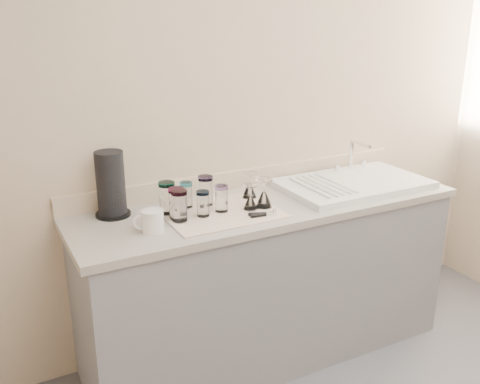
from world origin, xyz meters
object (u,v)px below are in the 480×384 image
tumbler_blue (203,203)px  white_mug (152,221)px  tumbler_cyan (186,195)px  goblet_front_left (250,201)px  tumbler_purple (206,190)px  tumbler_lavender (221,198)px  tumbler_teal (167,197)px  paper_towel_roll (111,185)px  sink_unit (353,183)px  tumbler_extra (177,203)px  goblet_back_right (249,189)px  can_opener (263,214)px  tumbler_magenta (179,205)px  goblet_front_right (264,198)px

tumbler_blue → white_mug: tumbler_blue is taller
white_mug → tumbler_cyan: bearing=39.7°
goblet_front_left → white_mug: size_ratio=0.85×
tumbler_purple → white_mug: tumbler_purple is taller
tumbler_purple → tumbler_lavender: tumbler_purple is taller
tumbler_teal → paper_towel_roll: bearing=155.5°
sink_unit → tumbler_blue: sink_unit is taller
tumbler_extra → tumbler_cyan: bearing=51.8°
tumbler_lavender → goblet_back_right: size_ratio=0.98×
sink_unit → tumbler_teal: (-1.08, 0.07, 0.07)m
tumbler_cyan → can_opener: tumbler_cyan is taller
tumbler_teal → tumbler_magenta: tumbler_teal is taller
tumbler_lavender → white_mug: tumbler_lavender is taller
tumbler_teal → tumbler_extra: 0.09m
goblet_front_right → can_opener: bearing=-122.2°
tumbler_teal → paper_towel_roll: 0.27m
tumbler_extra → tumbler_teal: bearing=99.2°
tumbler_purple → tumbler_extra: same height
goblet_back_right → tumbler_extra: bearing=-166.7°
tumbler_blue → paper_towel_roll: paper_towel_roll is taller
tumbler_cyan → paper_towel_roll: paper_towel_roll is taller
paper_towel_roll → tumbler_teal: bearing=-24.5°
tumbler_cyan → goblet_back_right: bearing=-3.2°
tumbler_magenta → white_mug: size_ratio=1.02×
tumbler_purple → tumbler_magenta: 0.25m
sink_unit → tumbler_magenta: sink_unit is taller
tumbler_cyan → tumbler_lavender: 0.19m
tumbler_teal → tumbler_blue: bearing=-40.7°
tumbler_cyan → tumbler_lavender: size_ratio=0.97×
tumbler_teal → tumbler_extra: size_ratio=1.04×
tumbler_lavender → white_mug: bearing=-169.4°
tumbler_purple → goblet_front_right: tumbler_purple is taller
tumbler_blue → tumbler_extra: 0.13m
can_opener → paper_towel_roll: (-0.63, 0.36, 0.14)m
goblet_front_right → paper_towel_roll: size_ratio=0.46×
goblet_front_left → goblet_front_right: bearing=-4.2°
tumbler_blue → goblet_back_right: (0.33, 0.13, -0.02)m
tumbler_purple → tumbler_magenta: size_ratio=1.00×
goblet_front_left → goblet_front_right: size_ratio=0.86×
tumbler_blue → white_mug: (-0.27, -0.05, -0.02)m
tumbler_extra → goblet_front_left: (0.37, -0.05, -0.03)m
goblet_front_right → white_mug: (-0.59, -0.03, -0.01)m
sink_unit → goblet_back_right: (-0.62, 0.09, 0.03)m
goblet_front_right → paper_towel_roll: (-0.70, 0.26, 0.10)m
tumbler_purple → tumbler_extra: size_ratio=1.00×
goblet_front_left → white_mug: 0.52m
tumbler_magenta → goblet_front_left: tumbler_magenta is taller
paper_towel_roll → can_opener: bearing=-29.8°
can_opener → tumbler_magenta: bearing=161.4°
tumbler_lavender → paper_towel_roll: paper_towel_roll is taller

